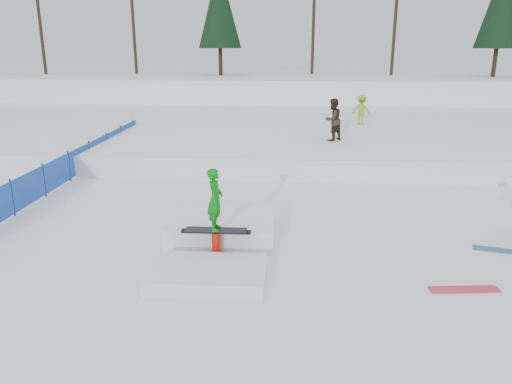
# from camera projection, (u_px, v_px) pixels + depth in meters

# --- Properties ---
(ground) EXTENTS (120.00, 120.00, 0.00)m
(ground) POSITION_uv_depth(u_px,v_px,m) (228.00, 264.00, 11.21)
(ground) COLOR white
(snow_berm) EXTENTS (60.00, 14.00, 2.40)m
(snow_berm) POSITION_uv_depth(u_px,v_px,m) (274.00, 90.00, 39.54)
(snow_berm) COLOR white
(snow_berm) RESTS_ON ground
(snow_midrise) EXTENTS (50.00, 18.00, 0.80)m
(snow_midrise) POSITION_uv_depth(u_px,v_px,m) (265.00, 129.00, 26.39)
(snow_midrise) COLOR white
(snow_midrise) RESTS_ON ground
(safety_fence) EXTENTS (0.05, 16.00, 1.10)m
(safety_fence) POSITION_uv_depth(u_px,v_px,m) (69.00, 166.00, 17.79)
(safety_fence) COLOR #1D4CAB
(safety_fence) RESTS_ON ground
(treeline) EXTENTS (40.24, 4.22, 10.50)m
(treeline) POSITION_uv_depth(u_px,v_px,m) (360.00, 4.00, 35.70)
(treeline) COLOR black
(treeline) RESTS_ON snow_berm
(walker_olive) EXTENTS (1.08, 1.08, 1.77)m
(walker_olive) POSITION_uv_depth(u_px,v_px,m) (333.00, 120.00, 20.89)
(walker_olive) COLOR black
(walker_olive) RESTS_ON snow_midrise
(walker_ygreen) EXTENTS (1.09, 0.87, 1.48)m
(walker_ygreen) POSITION_uv_depth(u_px,v_px,m) (361.00, 110.00, 25.09)
(walker_ygreen) COLOR #76B019
(walker_ygreen) RESTS_ON snow_midrise
(loose_board_red) EXTENTS (1.42, 0.43, 0.03)m
(loose_board_red) POSITION_uv_depth(u_px,v_px,m) (464.00, 289.00, 10.01)
(loose_board_red) COLOR #C62C4A
(loose_board_red) RESTS_ON ground
(loose_board_teal) EXTENTS (1.42, 0.63, 0.03)m
(loose_board_teal) POSITION_uv_depth(u_px,v_px,m) (504.00, 251.00, 11.87)
(loose_board_teal) COLOR #285F7E
(loose_board_teal) RESTS_ON ground
(jib_rail_feature) EXTENTS (2.60, 4.40, 2.11)m
(jib_rail_feature) POSITION_uv_depth(u_px,v_px,m) (220.00, 235.00, 12.04)
(jib_rail_feature) COLOR white
(jib_rail_feature) RESTS_ON ground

